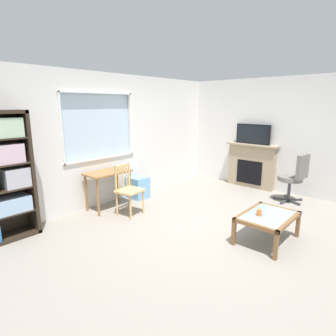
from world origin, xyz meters
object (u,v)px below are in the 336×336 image
Objects in this scene: desk_under_window at (108,178)px; fireplace at (251,165)px; wooden_chair at (128,189)px; plastic_drawer_unit at (138,187)px; sippy_cup at (259,212)px; coffee_table at (268,218)px; office_chair at (295,176)px; tv at (253,134)px.

desk_under_window is 0.69× the size of fireplace.
desk_under_window is 0.53m from wooden_chair.
plastic_drawer_unit is at bearing 3.63° from desk_under_window.
wooden_chair reaches higher than sippy_cup.
coffee_table is at bearing -38.13° from sippy_cup.
office_chair is 1.11× the size of coffee_table.
office_chair is (2.67, -2.51, -0.04)m from desk_under_window.
sippy_cup is at bearing -75.62° from wooden_chair.
sippy_cup is (-2.53, -1.33, -0.08)m from fireplace.
fireplace is 0.75m from tv.
sippy_cup is (-2.06, -0.19, -0.11)m from office_chair.
sippy_cup is (-0.18, -2.75, 0.22)m from plastic_drawer_unit.
plastic_drawer_unit is 5.02× the size of sippy_cup.
wooden_chair is at bearing -84.55° from desk_under_window.
coffee_table is at bearing -149.49° from tv.
tv is (3.12, -1.37, 0.68)m from desk_under_window.
wooden_chair is 2.37m from coffee_table.
desk_under_window is at bearing 156.31° from tv.
coffee_table is at bearing -149.67° from fireplace.
desk_under_window is 3.66m from office_chair.
sippy_cup is (0.61, -2.70, -0.15)m from desk_under_window.
office_chair reaches higher than coffee_table.
tv is 0.90× the size of coffee_table.
wooden_chair is 1.11× the size of tv.
coffee_table is (0.67, -2.27, -0.12)m from wooden_chair.
fireplace is at bearing -31.13° from plastic_drawer_unit.
wooden_chair is 3.20m from fireplace.
plastic_drawer_unit is 3.19m from office_chair.
wooden_chair is 1.00× the size of coffee_table.
office_chair is at bearing -112.20° from fireplace.
wooden_chair is 1.99× the size of plastic_drawer_unit.
tv is 1.42m from office_chair.
coffee_table is at bearing -75.55° from desk_under_window.
tv is 2.93m from coffee_table.
fireplace is 1.49× the size of tv.
coffee_table is at bearing -91.42° from plastic_drawer_unit.
fireplace is at bearing 27.75° from sippy_cup.
office_chair is at bearing -37.27° from wooden_chair.
office_chair is at bearing -53.67° from plastic_drawer_unit.
sippy_cup is (0.56, -2.18, -0.02)m from wooden_chair.
fireplace reaches higher than sippy_cup.
sippy_cup is at bearing -174.78° from office_chair.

